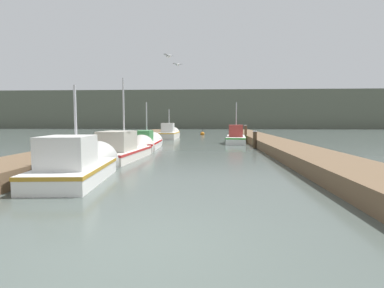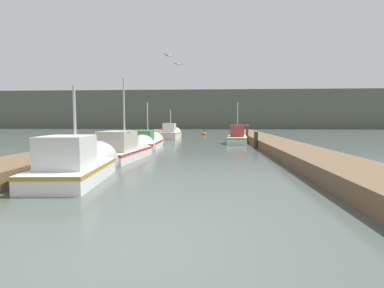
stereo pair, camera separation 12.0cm
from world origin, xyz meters
name	(u,v)px [view 1 (the left image)]	position (x,y,z in m)	size (l,w,h in m)	color
ground_plane	(139,247)	(0.00, 0.00, 0.00)	(200.00, 200.00, 0.00)	#47514C
dock_left	(117,143)	(-5.29, 16.00, 0.27)	(2.26, 40.00, 0.53)	brown
dock_right	(272,143)	(5.29, 16.00, 0.27)	(2.26, 40.00, 0.53)	brown
distant_shore_ridge	(204,110)	(0.00, 62.80, 3.85)	(120.00, 16.00, 7.70)	#565B4C
fishing_boat_0	(79,165)	(-3.05, 4.88, 0.44)	(2.03, 4.49, 3.45)	silver
fishing_boat_1	(126,149)	(-3.02, 10.16, 0.41)	(2.04, 5.44, 4.37)	silver
fishing_boat_2	(148,143)	(-2.96, 15.06, 0.36)	(1.63, 5.22, 3.42)	silver
fishing_boat_3	(236,137)	(3.27, 20.47, 0.42)	(1.99, 5.93, 3.67)	silver
fishing_boat_4	(169,134)	(-2.83, 25.05, 0.46)	(1.79, 4.56, 3.29)	silver
mooring_piling_0	(255,139)	(4.05, 15.55, 0.56)	(0.30, 0.30, 1.11)	#473523
mooring_piling_1	(246,133)	(4.13, 21.16, 0.71)	(0.24, 0.24, 1.41)	#473523
channel_buoy	(202,134)	(0.28, 31.64, 0.14)	(0.50, 0.50, 1.00)	#BF6513
seagull_lead	(169,56)	(-0.80, 9.50, 4.73)	(0.42, 0.51, 0.12)	white
seagull_1	(178,64)	(-0.71, 12.62, 4.91)	(0.53, 0.39, 0.12)	white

